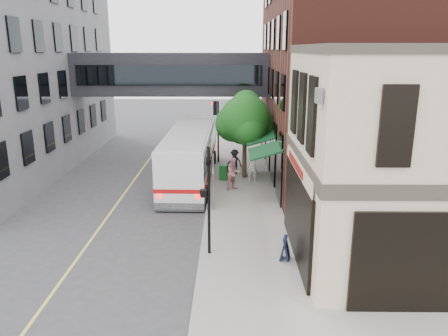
{
  "coord_description": "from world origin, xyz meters",
  "views": [
    {
      "loc": [
        1.2,
        -14.44,
        8.31
      ],
      "look_at": [
        0.97,
        5.0,
        2.97
      ],
      "focal_mm": 35.0,
      "sensor_mm": 36.0,
      "label": 1
    }
  ],
  "objects_px": {
    "newspaper_box": "(224,172)",
    "pedestrian_c": "(235,162)",
    "sandwich_board": "(285,248)",
    "pedestrian_a": "(253,166)",
    "pedestrian_b": "(233,174)",
    "bus": "(190,153)"
  },
  "relations": [
    {
      "from": "pedestrian_b",
      "to": "newspaper_box",
      "type": "bearing_deg",
      "value": 73.57
    },
    {
      "from": "newspaper_box",
      "to": "pedestrian_a",
      "type": "bearing_deg",
      "value": 6.31
    },
    {
      "from": "pedestrian_b",
      "to": "newspaper_box",
      "type": "height_order",
      "value": "pedestrian_b"
    },
    {
      "from": "pedestrian_c",
      "to": "newspaper_box",
      "type": "height_order",
      "value": "pedestrian_c"
    },
    {
      "from": "newspaper_box",
      "to": "sandwich_board",
      "type": "height_order",
      "value": "newspaper_box"
    },
    {
      "from": "newspaper_box",
      "to": "sandwich_board",
      "type": "relative_size",
      "value": 1.03
    },
    {
      "from": "bus",
      "to": "pedestrian_a",
      "type": "height_order",
      "value": "bus"
    },
    {
      "from": "pedestrian_b",
      "to": "sandwich_board",
      "type": "bearing_deg",
      "value": -111.32
    },
    {
      "from": "pedestrian_b",
      "to": "pedestrian_c",
      "type": "height_order",
      "value": "pedestrian_b"
    },
    {
      "from": "newspaper_box",
      "to": "bus",
      "type": "bearing_deg",
      "value": -176.5
    },
    {
      "from": "bus",
      "to": "pedestrian_c",
      "type": "relative_size",
      "value": 7.11
    },
    {
      "from": "newspaper_box",
      "to": "pedestrian_c",
      "type": "bearing_deg",
      "value": 77.31
    },
    {
      "from": "bus",
      "to": "pedestrian_a",
      "type": "bearing_deg",
      "value": -10.09
    },
    {
      "from": "bus",
      "to": "pedestrian_c",
      "type": "distance_m",
      "value": 3.13
    },
    {
      "from": "pedestrian_b",
      "to": "pedestrian_a",
      "type": "bearing_deg",
      "value": 19.67
    },
    {
      "from": "pedestrian_a",
      "to": "pedestrian_c",
      "type": "distance_m",
      "value": 1.98
    },
    {
      "from": "pedestrian_b",
      "to": "sandwich_board",
      "type": "distance_m",
      "value": 9.2
    },
    {
      "from": "pedestrian_a",
      "to": "pedestrian_c",
      "type": "xyz_separation_m",
      "value": [
        -1.11,
        1.63,
        -0.13
      ]
    },
    {
      "from": "pedestrian_c",
      "to": "sandwich_board",
      "type": "distance_m",
      "value": 12.4
    },
    {
      "from": "pedestrian_a",
      "to": "pedestrian_b",
      "type": "xyz_separation_m",
      "value": [
        -1.22,
        -1.65,
        -0.0
      ]
    },
    {
      "from": "newspaper_box",
      "to": "sandwich_board",
      "type": "xyz_separation_m",
      "value": [
        2.59,
        -10.89,
        -0.01
      ]
    },
    {
      "from": "pedestrian_a",
      "to": "pedestrian_c",
      "type": "height_order",
      "value": "pedestrian_a"
    }
  ]
}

